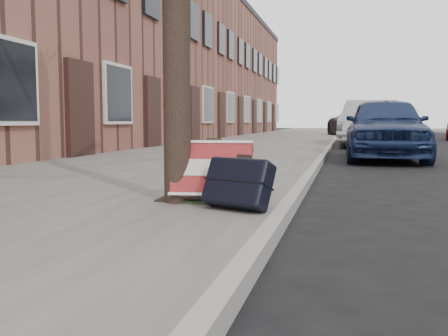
% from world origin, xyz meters
% --- Properties ---
extents(near_sidewalk, '(5.00, 70.00, 0.12)m').
position_xyz_m(near_sidewalk, '(-3.70, 15.00, 0.06)').
color(near_sidewalk, slate).
rests_on(near_sidewalk, ground).
extents(house_near, '(6.80, 40.00, 7.00)m').
position_xyz_m(house_near, '(-9.60, 16.00, 3.50)').
color(house_near, brown).
rests_on(house_near, ground).
extents(dirt_patch, '(0.85, 0.85, 0.02)m').
position_xyz_m(dirt_patch, '(-2.00, 1.20, 0.13)').
color(dirt_patch, black).
rests_on(dirt_patch, near_sidewalk).
extents(suitcase_red, '(0.75, 0.48, 0.55)m').
position_xyz_m(suitcase_red, '(-1.91, 0.90, 0.39)').
color(suitcase_red, maroon).
rests_on(suitcase_red, near_sidewalk).
extents(suitcase_navy, '(0.65, 0.52, 0.45)m').
position_xyz_m(suitcase_navy, '(-1.60, 0.57, 0.34)').
color(suitcase_navy, black).
rests_on(suitcase_navy, near_sidewalk).
extents(car_near_front, '(1.69, 4.13, 1.40)m').
position_xyz_m(car_near_front, '(0.06, 8.13, 0.70)').
color(car_near_front, navy).
rests_on(car_near_front, ground).
extents(car_near_mid, '(2.14, 4.87, 1.56)m').
position_xyz_m(car_near_mid, '(0.00, 14.00, 0.78)').
color(car_near_mid, '#B8BCC1').
rests_on(car_near_mid, ground).
extents(car_near_back, '(3.63, 5.36, 1.36)m').
position_xyz_m(car_near_back, '(-0.13, 22.94, 0.68)').
color(car_near_back, '#323136').
rests_on(car_near_back, ground).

